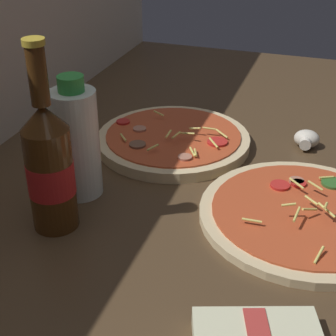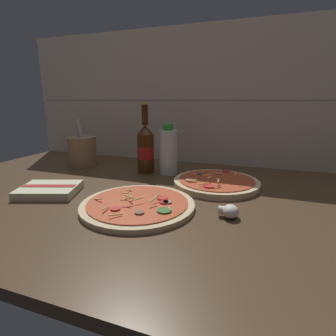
% 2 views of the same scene
% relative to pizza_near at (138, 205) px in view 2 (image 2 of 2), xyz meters
% --- Properties ---
extents(counter_slab, '(1.60, 0.90, 0.03)m').
position_rel_pizza_near_xyz_m(counter_slab, '(-0.02, 0.10, -0.02)').
color(counter_slab, '#4C3823').
rests_on(counter_slab, ground).
extents(tile_backsplash, '(1.60, 0.01, 0.60)m').
position_rel_pizza_near_xyz_m(tile_backsplash, '(-0.02, 0.56, 0.27)').
color(tile_backsplash, beige).
rests_on(tile_backsplash, ground).
extents(pizza_near, '(0.30, 0.30, 0.04)m').
position_rel_pizza_near_xyz_m(pizza_near, '(0.00, 0.00, 0.00)').
color(pizza_near, beige).
rests_on(pizza_near, counter_slab).
extents(pizza_far, '(0.28, 0.28, 0.04)m').
position_rel_pizza_near_xyz_m(pizza_far, '(0.16, 0.25, 0.00)').
color(pizza_far, beige).
rests_on(pizza_far, counter_slab).
extents(beer_bottle, '(0.06, 0.06, 0.27)m').
position_rel_pizza_near_xyz_m(beer_bottle, '(-0.13, 0.33, 0.09)').
color(beer_bottle, '#47280F').
rests_on(beer_bottle, counter_slab).
extents(oil_bottle, '(0.07, 0.07, 0.19)m').
position_rel_pizza_near_xyz_m(oil_bottle, '(-0.04, 0.34, 0.08)').
color(oil_bottle, silver).
rests_on(oil_bottle, counter_slab).
extents(mushroom_left, '(0.05, 0.05, 0.03)m').
position_rel_pizza_near_xyz_m(mushroom_left, '(0.23, 0.02, 0.01)').
color(mushroom_left, white).
rests_on(mushroom_left, counter_slab).
extents(utensil_crock, '(0.12, 0.12, 0.20)m').
position_rel_pizza_near_xyz_m(utensil_crock, '(-0.43, 0.34, 0.06)').
color(utensil_crock, '#9E7A56').
rests_on(utensil_crock, counter_slab).
extents(dish_towel, '(0.20, 0.18, 0.03)m').
position_rel_pizza_near_xyz_m(dish_towel, '(-0.30, 0.01, 0.00)').
color(dish_towel, beige).
rests_on(dish_towel, counter_slab).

